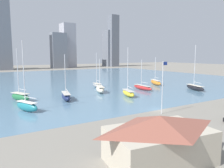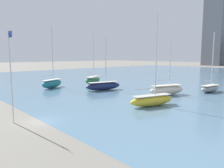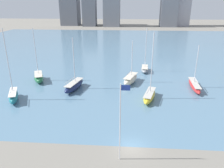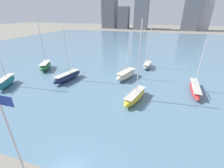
{
  "view_description": "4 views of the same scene",
  "coord_description": "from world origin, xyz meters",
  "px_view_note": "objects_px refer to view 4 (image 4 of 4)",
  "views": [
    {
      "loc": [
        -34.12,
        -35.25,
        12.25
      ],
      "look_at": [
        -7.09,
        8.33,
        5.46
      ],
      "focal_mm": 35.0,
      "sensor_mm": 36.0,
      "label": 1
    },
    {
      "loc": [
        25.47,
        -11.19,
        8.15
      ],
      "look_at": [
        -4.42,
        15.9,
        2.88
      ],
      "focal_mm": 35.0,
      "sensor_mm": 36.0,
      "label": 2
    },
    {
      "loc": [
        -0.96,
        -27.13,
        20.26
      ],
      "look_at": [
        -4.2,
        17.45,
        3.31
      ],
      "focal_mm": 35.0,
      "sensor_mm": 36.0,
      "label": 3
    },
    {
      "loc": [
        7.33,
        -8.19,
        15.3
      ],
      "look_at": [
        -0.96,
        18.15,
        2.35
      ],
      "focal_mm": 24.0,
      "sensor_mm": 36.0,
      "label": 4
    }
  ],
  "objects_px": {
    "sailboat_navy": "(68,77)",
    "sailboat_green": "(45,66)",
    "sailboat_red": "(195,88)",
    "sailboat_yellow": "(135,96)",
    "sailboat_cream": "(126,75)",
    "flag_pole": "(19,152)",
    "sailboat_gray": "(147,65)",
    "sailboat_teal": "(6,82)"
  },
  "relations": [
    {
      "from": "sailboat_cream",
      "to": "sailboat_green",
      "type": "height_order",
      "value": "sailboat_green"
    },
    {
      "from": "sailboat_red",
      "to": "sailboat_yellow",
      "type": "height_order",
      "value": "sailboat_yellow"
    },
    {
      "from": "sailboat_yellow",
      "to": "sailboat_red",
      "type": "bearing_deg",
      "value": 47.79
    },
    {
      "from": "sailboat_red",
      "to": "sailboat_yellow",
      "type": "distance_m",
      "value": 13.79
    },
    {
      "from": "sailboat_cream",
      "to": "sailboat_navy",
      "type": "distance_m",
      "value": 14.87
    },
    {
      "from": "sailboat_navy",
      "to": "sailboat_yellow",
      "type": "relative_size",
      "value": 0.86
    },
    {
      "from": "sailboat_red",
      "to": "sailboat_teal",
      "type": "bearing_deg",
      "value": -162.92
    },
    {
      "from": "sailboat_green",
      "to": "sailboat_yellow",
      "type": "distance_m",
      "value": 30.37
    },
    {
      "from": "sailboat_red",
      "to": "sailboat_yellow",
      "type": "xyz_separation_m",
      "value": [
        -11.64,
        -7.39,
        0.14
      ]
    },
    {
      "from": "flag_pole",
      "to": "sailboat_cream",
      "type": "distance_m",
      "value": 30.46
    },
    {
      "from": "sailboat_cream",
      "to": "sailboat_green",
      "type": "distance_m",
      "value": 24.7
    },
    {
      "from": "sailboat_cream",
      "to": "sailboat_yellow",
      "type": "distance_m",
      "value": 11.0
    },
    {
      "from": "sailboat_navy",
      "to": "sailboat_green",
      "type": "bearing_deg",
      "value": 167.78
    },
    {
      "from": "sailboat_navy",
      "to": "sailboat_yellow",
      "type": "distance_m",
      "value": 18.4
    },
    {
      "from": "sailboat_navy",
      "to": "sailboat_red",
      "type": "xyz_separation_m",
      "value": [
        29.45,
        2.79,
        -0.2
      ]
    },
    {
      "from": "flag_pole",
      "to": "sailboat_green",
      "type": "distance_m",
      "value": 37.83
    },
    {
      "from": "sailboat_red",
      "to": "sailboat_gray",
      "type": "bearing_deg",
      "value": 133.87
    },
    {
      "from": "sailboat_gray",
      "to": "sailboat_yellow",
      "type": "bearing_deg",
      "value": -86.34
    },
    {
      "from": "sailboat_navy",
      "to": "sailboat_yellow",
      "type": "bearing_deg",
      "value": -1.25
    },
    {
      "from": "sailboat_navy",
      "to": "sailboat_gray",
      "type": "relative_size",
      "value": 0.95
    },
    {
      "from": "sailboat_teal",
      "to": "sailboat_green",
      "type": "distance_m",
      "value": 12.49
    },
    {
      "from": "sailboat_cream",
      "to": "sailboat_teal",
      "type": "xyz_separation_m",
      "value": [
        -25.35,
        -12.89,
        0.1
      ]
    },
    {
      "from": "sailboat_cream",
      "to": "sailboat_yellow",
      "type": "relative_size",
      "value": 0.76
    },
    {
      "from": "sailboat_gray",
      "to": "flag_pole",
      "type": "bearing_deg",
      "value": -93.87
    },
    {
      "from": "sailboat_cream",
      "to": "sailboat_navy",
      "type": "height_order",
      "value": "sailboat_navy"
    },
    {
      "from": "sailboat_green",
      "to": "sailboat_gray",
      "type": "height_order",
      "value": "sailboat_green"
    },
    {
      "from": "sailboat_teal",
      "to": "sailboat_red",
      "type": "relative_size",
      "value": 1.44
    },
    {
      "from": "sailboat_yellow",
      "to": "flag_pole",
      "type": "bearing_deg",
      "value": -90.67
    },
    {
      "from": "sailboat_cream",
      "to": "sailboat_gray",
      "type": "bearing_deg",
      "value": 86.16
    },
    {
      "from": "flag_pole",
      "to": "sailboat_gray",
      "type": "distance_m",
      "value": 41.13
    },
    {
      "from": "sailboat_teal",
      "to": "sailboat_gray",
      "type": "relative_size",
      "value": 1.17
    },
    {
      "from": "sailboat_navy",
      "to": "sailboat_red",
      "type": "height_order",
      "value": "sailboat_navy"
    },
    {
      "from": "sailboat_teal",
      "to": "sailboat_navy",
      "type": "relative_size",
      "value": 1.23
    },
    {
      "from": "sailboat_green",
      "to": "sailboat_navy",
      "type": "distance_m",
      "value": 12.11
    },
    {
      "from": "flag_pole",
      "to": "sailboat_yellow",
      "type": "bearing_deg",
      "value": 73.96
    },
    {
      "from": "sailboat_cream",
      "to": "sailboat_gray",
      "type": "height_order",
      "value": "sailboat_gray"
    },
    {
      "from": "flag_pole",
      "to": "sailboat_red",
      "type": "bearing_deg",
      "value": 57.48
    },
    {
      "from": "sailboat_green",
      "to": "sailboat_gray",
      "type": "distance_m",
      "value": 31.03
    },
    {
      "from": "sailboat_red",
      "to": "sailboat_yellow",
      "type": "bearing_deg",
      "value": -144.28
    },
    {
      "from": "sailboat_cream",
      "to": "sailboat_yellow",
      "type": "xyz_separation_m",
      "value": [
        4.05,
        -10.23,
        -0.09
      ]
    },
    {
      "from": "sailboat_cream",
      "to": "sailboat_red",
      "type": "distance_m",
      "value": 15.94
    },
    {
      "from": "sailboat_cream",
      "to": "sailboat_teal",
      "type": "height_order",
      "value": "sailboat_teal"
    }
  ]
}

